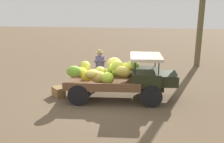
% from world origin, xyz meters
% --- Properties ---
extents(ground_plane, '(60.00, 60.00, 0.00)m').
position_xyz_m(ground_plane, '(0.00, 0.00, 0.00)').
color(ground_plane, brown).
extents(truck, '(4.54, 1.95, 1.85)m').
position_xyz_m(truck, '(0.68, 0.08, 0.96)').
color(truck, black).
rests_on(truck, ground).
extents(farmer, '(0.52, 0.48, 1.77)m').
position_xyz_m(farmer, '(-0.46, 1.52, 1.01)').
color(farmer, '#876B55').
rests_on(farmer, ground).
extents(wooden_crate, '(0.67, 0.68, 0.41)m').
position_xyz_m(wooden_crate, '(-2.00, 0.03, 0.20)').
color(wooden_crate, olive).
rests_on(wooden_crate, ground).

